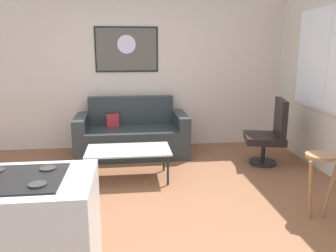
{
  "coord_description": "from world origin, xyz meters",
  "views": [
    {
      "loc": [
        -0.1,
        -3.39,
        1.71
      ],
      "look_at": [
        0.42,
        0.9,
        0.7
      ],
      "focal_mm": 35.91,
      "sensor_mm": 36.0,
      "label": 1
    }
  ],
  "objects_px": {
    "armchair": "(270,133)",
    "wall_painting": "(127,49)",
    "coffee_table": "(128,151)",
    "bar_stool": "(319,170)",
    "couch": "(132,136)"
  },
  "relations": [
    {
      "from": "couch",
      "to": "coffee_table",
      "type": "height_order",
      "value": "couch"
    },
    {
      "from": "armchair",
      "to": "wall_painting",
      "type": "bearing_deg",
      "value": 150.42
    },
    {
      "from": "couch",
      "to": "armchair",
      "type": "bearing_deg",
      "value": -19.9
    },
    {
      "from": "bar_stool",
      "to": "wall_painting",
      "type": "relative_size",
      "value": 0.64
    },
    {
      "from": "couch",
      "to": "armchair",
      "type": "xyz_separation_m",
      "value": [
        2.03,
        -0.73,
        0.17
      ]
    },
    {
      "from": "couch",
      "to": "coffee_table",
      "type": "distance_m",
      "value": 1.1
    },
    {
      "from": "couch",
      "to": "armchair",
      "type": "distance_m",
      "value": 2.16
    },
    {
      "from": "coffee_table",
      "to": "bar_stool",
      "type": "bearing_deg",
      "value": -32.72
    },
    {
      "from": "bar_stool",
      "to": "wall_painting",
      "type": "distance_m",
      "value": 3.56
    },
    {
      "from": "couch",
      "to": "wall_painting",
      "type": "relative_size",
      "value": 1.71
    },
    {
      "from": "armchair",
      "to": "bar_stool",
      "type": "height_order",
      "value": "armchair"
    },
    {
      "from": "armchair",
      "to": "wall_painting",
      "type": "relative_size",
      "value": 0.94
    },
    {
      "from": "coffee_table",
      "to": "armchair",
      "type": "xyz_separation_m",
      "value": [
        2.09,
        0.36,
        0.09
      ]
    },
    {
      "from": "wall_painting",
      "to": "armchair",
      "type": "bearing_deg",
      "value": -29.58
    },
    {
      "from": "armchair",
      "to": "coffee_table",
      "type": "bearing_deg",
      "value": -170.27
    }
  ]
}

